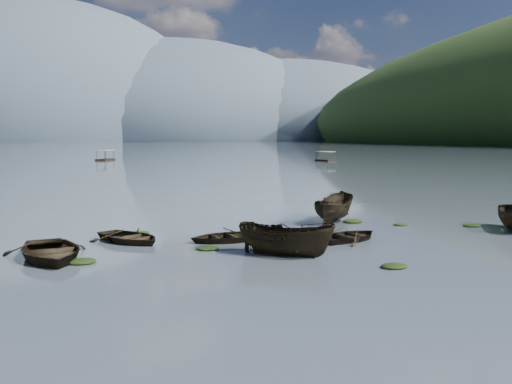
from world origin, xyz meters
name	(u,v)px	position (x,y,z in m)	size (l,w,h in m)	color
ground_plane	(351,275)	(0.00, 0.00, 0.00)	(2400.00, 2400.00, 0.00)	#4F5863
haze_mtn_b	(44,141)	(-60.00, 900.00, 0.00)	(520.00, 520.00, 340.00)	#475666
haze_mtn_c	(176,140)	(140.00, 900.00, 0.00)	(520.00, 520.00, 260.00)	#475666
haze_mtn_d	(281,140)	(320.00, 900.00, 0.00)	(520.00, 520.00, 220.00)	#475666
rowboat_0	(50,259)	(-10.86, 6.23, 0.00)	(3.60, 5.05, 1.05)	black
rowboat_2	(286,255)	(-1.14, 4.01, 0.00)	(1.68, 4.46, 1.72)	black
rowboat_3	(272,239)	(-0.39, 8.05, 0.00)	(3.35, 4.69, 0.97)	black
rowboat_4	(349,240)	(3.18, 6.54, 0.00)	(2.73, 3.82, 0.79)	black
rowboat_6	(130,242)	(-7.32, 9.31, 0.00)	(2.90, 4.07, 0.84)	black
rowboat_7	(228,241)	(-2.65, 8.12, 0.00)	(2.83, 3.96, 0.82)	black
rowboat_8	(333,222)	(5.10, 12.54, 0.00)	(1.83, 4.86, 1.88)	black
weed_clump_0	(82,263)	(-9.60, 5.04, 0.00)	(1.19, 0.97, 0.26)	black
weed_clump_1	(208,250)	(-4.07, 6.29, 0.00)	(1.05, 0.84, 0.23)	black
weed_clump_2	(394,268)	(2.14, 0.55, 0.00)	(1.10, 0.88, 0.24)	black
weed_clump_3	(401,225)	(8.22, 9.99, 0.00)	(0.88, 0.74, 0.20)	black
weed_clump_4	(472,226)	(11.89, 8.40, 0.00)	(1.07, 0.85, 0.22)	black
weed_clump_5	(139,234)	(-6.65, 11.42, 0.00)	(1.11, 0.90, 0.24)	black
weed_clump_6	(263,242)	(-1.11, 7.28, 0.00)	(0.93, 0.77, 0.19)	black
weed_clump_7	(353,223)	(6.03, 11.80, 0.00)	(1.24, 0.99, 0.27)	black
pontoon_centre	(105,160)	(-4.03, 111.61, 0.00)	(2.38, 5.72, 2.19)	black
pontoon_right	(325,161)	(40.79, 93.21, 0.00)	(2.17, 5.20, 1.99)	black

